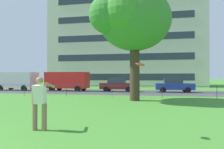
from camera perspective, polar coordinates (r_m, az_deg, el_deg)
street_strip at (r=22.73m, az=-2.54°, el=-4.89°), size 80.00×7.50×0.01m
park_fence at (r=17.49m, az=-6.56°, el=-3.98°), size 36.69×0.04×1.00m
tree_large_lawn at (r=14.82m, az=4.82°, el=15.33°), size 5.57×5.35×7.92m
person_thrower at (r=6.89m, az=-19.64°, el=-7.12°), size 0.52×0.78×1.69m
frisbee at (r=5.91m, az=7.90°, el=2.81°), size 0.37×0.37×0.09m
panel_van_left at (r=27.82m, az=-25.23°, el=-1.44°), size 5.03×2.16×2.24m
panel_van_far_right at (r=24.74m, az=-12.43°, el=-1.59°), size 5.07×2.25×2.24m
car_maroon_center at (r=23.01m, az=1.68°, el=-2.90°), size 4.02×1.85×1.54m
car_blue_far_left at (r=23.02m, az=17.02°, el=-2.88°), size 4.03×1.87×1.54m
apartment_building_background at (r=40.70m, az=4.10°, el=11.30°), size 27.29×12.76×20.19m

